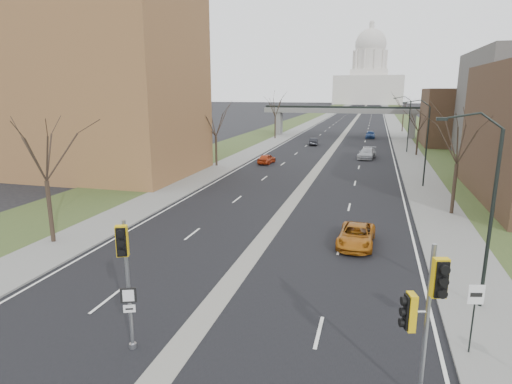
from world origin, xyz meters
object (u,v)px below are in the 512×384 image
at_px(car_left_far, 314,141).
at_px(car_right_far, 370,134).
at_px(signal_pole_median, 125,264).
at_px(signal_pole_right, 425,305).
at_px(car_right_near, 356,235).
at_px(car_right_mid, 367,153).
at_px(speed_limit_sign, 474,306).
at_px(car_left_near, 267,159).

distance_m(car_left_far, car_right_far, 17.51).
height_order(signal_pole_median, signal_pole_right, signal_pole_right).
xyz_separation_m(car_right_near, car_right_mid, (-0.18, 37.23, 0.11)).
relative_size(signal_pole_right, car_right_mid, 1.00).
bearing_deg(car_right_mid, car_right_near, -82.03).
distance_m(signal_pole_median, car_right_mid, 51.90).
distance_m(speed_limit_sign, car_right_near, 11.85).
xyz_separation_m(speed_limit_sign, car_left_far, (-14.47, 61.73, -1.34)).
height_order(car_right_near, car_right_far, car_right_far).
relative_size(signal_pole_right, car_left_near, 1.36).
distance_m(car_left_near, car_right_far, 38.74).
bearing_deg(car_right_mid, signal_pole_median, -90.58).
distance_m(car_right_near, car_right_mid, 37.23).
bearing_deg(signal_pole_right, car_right_far, 74.99).
height_order(speed_limit_sign, car_left_near, speed_limit_sign).
relative_size(car_left_near, car_right_far, 0.85).
height_order(car_left_near, car_left_far, car_left_near).
bearing_deg(car_right_far, speed_limit_sign, -84.69).
bearing_deg(signal_pole_median, signal_pole_right, -22.95).
bearing_deg(car_left_near, signal_pole_median, 102.84).
bearing_deg(signal_pole_right, car_right_near, 82.97).
xyz_separation_m(signal_pole_median, car_right_mid, (7.45, 51.28, -2.80)).
bearing_deg(car_left_far, signal_pole_right, 96.19).
height_order(speed_limit_sign, car_right_mid, speed_limit_sign).
xyz_separation_m(signal_pole_right, car_right_near, (-2.47, 14.23, -2.83)).
bearing_deg(speed_limit_sign, car_right_far, 79.72).
relative_size(signal_pole_median, signal_pole_right, 0.96).
height_order(signal_pole_median, car_left_far, signal_pole_median).
bearing_deg(car_right_mid, car_left_near, -139.95).
height_order(speed_limit_sign, car_right_far, speed_limit_sign).
bearing_deg(speed_limit_sign, car_left_far, 89.35).
height_order(car_right_mid, car_right_far, car_right_far).
height_order(signal_pole_right, car_left_far, signal_pole_right).
bearing_deg(car_right_far, signal_pole_median, -93.64).
relative_size(car_left_near, car_right_near, 0.83).
bearing_deg(car_left_near, car_left_far, -93.14).
bearing_deg(signal_pole_median, car_right_mid, 59.77).
bearing_deg(signal_pole_right, car_left_near, 93.03).
relative_size(car_left_near, car_left_far, 0.99).
xyz_separation_m(car_left_near, car_right_mid, (13.00, 8.24, 0.10)).
bearing_deg(signal_pole_median, car_right_near, 39.53).
height_order(speed_limit_sign, car_left_far, speed_limit_sign).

